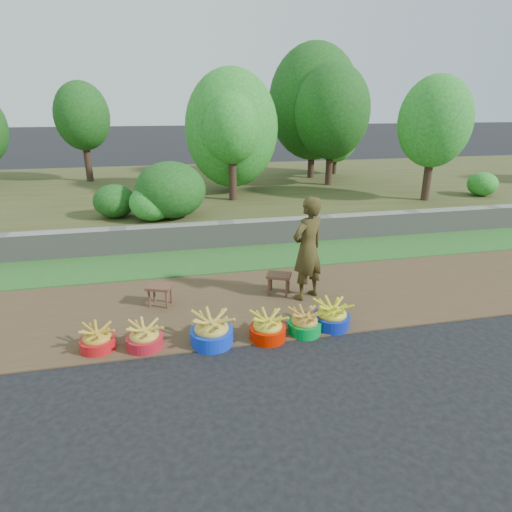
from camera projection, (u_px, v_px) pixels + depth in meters
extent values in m
plane|color=black|center=(274.00, 343.00, 5.59)|extent=(120.00, 120.00, 0.00)
cube|color=#4F3A25|center=(254.00, 301.00, 6.73)|extent=(80.00, 2.50, 0.02)
cube|color=#2D6826|center=(233.00, 259.00, 8.57)|extent=(80.00, 1.50, 0.04)
cube|color=gray|center=(226.00, 234.00, 9.26)|extent=(80.00, 0.35, 0.55)
cube|color=#454721|center=(203.00, 192.00, 13.78)|extent=(80.00, 10.00, 0.50)
cylinder|color=#342319|center=(233.00, 173.00, 11.31)|extent=(0.21, 0.21, 1.42)
ellipsoid|color=green|center=(232.00, 128.00, 10.93)|extent=(1.43, 1.43, 1.79)
cylinder|color=#342319|center=(330.00, 160.00, 13.44)|extent=(0.22, 0.22, 1.54)
ellipsoid|color=#1D5719|center=(332.00, 112.00, 12.96)|extent=(2.27, 2.27, 2.84)
cylinder|color=#342319|center=(232.00, 174.00, 12.47)|extent=(0.17, 0.17, 1.00)
ellipsoid|color=green|center=(232.00, 129.00, 12.04)|extent=(2.61, 2.61, 3.27)
cylinder|color=#342319|center=(87.00, 157.00, 14.08)|extent=(0.22, 0.22, 1.56)
ellipsoid|color=#1D5719|center=(82.00, 116.00, 13.65)|extent=(1.72, 1.72, 2.15)
cylinder|color=#342319|center=(335.00, 161.00, 15.64)|extent=(0.16, 0.16, 0.95)
ellipsoid|color=green|center=(336.00, 134.00, 15.32)|extent=(1.62, 1.62, 2.02)
cylinder|color=#342319|center=(311.00, 154.00, 14.77)|extent=(0.22, 0.22, 1.59)
ellipsoid|color=#1D5719|center=(314.00, 102.00, 14.20)|extent=(3.00, 3.00, 3.75)
cylinder|color=#342319|center=(428.00, 173.00, 11.28)|extent=(0.21, 0.21, 1.47)
ellipsoid|color=green|center=(435.00, 122.00, 10.85)|extent=(1.83, 1.83, 2.29)
ellipsoid|color=#1D5719|center=(114.00, 201.00, 9.65)|extent=(0.94, 0.94, 0.75)
ellipsoid|color=green|center=(483.00, 184.00, 11.96)|extent=(0.81, 0.81, 0.65)
ellipsoid|color=#1D5719|center=(171.00, 190.00, 9.55)|extent=(1.57, 1.57, 1.26)
ellipsoid|color=green|center=(152.00, 203.00, 9.39)|extent=(0.99, 0.99, 0.79)
cylinder|color=red|center=(98.00, 344.00, 5.40)|extent=(0.44, 0.44, 0.16)
ellipsoid|color=gold|center=(97.00, 336.00, 5.36)|extent=(0.39, 0.39, 0.25)
cylinder|color=red|center=(145.00, 342.00, 5.44)|extent=(0.46, 0.46, 0.17)
ellipsoid|color=gold|center=(144.00, 333.00, 5.40)|extent=(0.41, 0.41, 0.27)
cylinder|color=#0E34D5|center=(212.00, 337.00, 5.54)|extent=(0.56, 0.56, 0.20)
ellipsoid|color=gold|center=(211.00, 326.00, 5.49)|extent=(0.49, 0.49, 0.32)
cylinder|color=red|center=(268.00, 333.00, 5.66)|extent=(0.49, 0.49, 0.17)
ellipsoid|color=gold|center=(268.00, 324.00, 5.62)|extent=(0.43, 0.43, 0.28)
cylinder|color=#008D2F|center=(304.00, 327.00, 5.81)|extent=(0.45, 0.45, 0.16)
ellipsoid|color=#B4862F|center=(305.00, 319.00, 5.76)|extent=(0.40, 0.40, 0.26)
cylinder|color=#0F26A3|center=(331.00, 321.00, 5.96)|extent=(0.51, 0.51, 0.18)
ellipsoid|color=gold|center=(332.00, 312.00, 5.91)|extent=(0.45, 0.45, 0.29)
cube|color=brown|center=(160.00, 287.00, 6.50)|extent=(0.44, 0.40, 0.04)
cylinder|color=brown|center=(149.00, 299.00, 6.48)|extent=(0.04, 0.04, 0.28)
cylinder|color=brown|center=(167.00, 300.00, 6.44)|extent=(0.04, 0.04, 0.28)
cylinder|color=brown|center=(154.00, 293.00, 6.66)|extent=(0.04, 0.04, 0.28)
cylinder|color=brown|center=(171.00, 295.00, 6.62)|extent=(0.04, 0.04, 0.28)
cube|color=brown|center=(279.00, 275.00, 6.90)|extent=(0.46, 0.42, 0.04)
cylinder|color=brown|center=(269.00, 287.00, 6.89)|extent=(0.04, 0.04, 0.29)
cylinder|color=brown|center=(287.00, 288.00, 6.84)|extent=(0.04, 0.04, 0.29)
cylinder|color=brown|center=(271.00, 282.00, 7.08)|extent=(0.04, 0.04, 0.29)
cylinder|color=brown|center=(288.00, 283.00, 7.02)|extent=(0.04, 0.04, 0.29)
imported|color=black|center=(308.00, 249.00, 6.59)|extent=(0.71, 0.62, 1.64)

